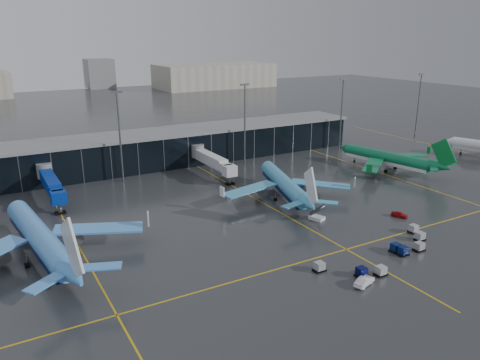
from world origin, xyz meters
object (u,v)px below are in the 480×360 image
service_van_red (399,214)px  baggage_carts (391,252)px  airliner_arkefly (37,223)px  mobile_airstair (317,216)px  airliner_aer_lingus (387,151)px  airliner_klm_near (284,175)px  service_van_white (364,281)px

service_van_red → baggage_carts: bearing=-166.7°
airliner_arkefly → mobile_airstair: airliner_arkefly is taller
airliner_arkefly → mobile_airstair: size_ratio=12.15×
airliner_aer_lingus → mobile_airstair: (-44.28, -21.90, -5.23)m
airliner_arkefly → mobile_airstair: bearing=-17.3°
baggage_carts → service_van_red: 21.15m
airliner_arkefly → service_van_red: airliner_arkefly is taller
baggage_carts → mobile_airstair: (-0.75, 21.16, 0.01)m
airliner_arkefly → service_van_red: 76.66m
airliner_klm_near → service_van_red: 29.14m
airliner_arkefly → airliner_klm_near: (58.64, 5.60, -0.81)m
service_van_white → airliner_klm_near: bearing=-35.5°
airliner_arkefly → service_van_white: (45.27, -37.13, -6.27)m
airliner_aer_lingus → service_van_red: airliner_aer_lingus is taller
service_van_red → service_van_white: 34.37m
mobile_airstair → airliner_aer_lingus: bearing=6.5°
airliner_klm_near → airliner_aer_lingus: bearing=25.0°
airliner_klm_near → baggage_carts: bearing=-74.9°
airliner_arkefly → baggage_carts: size_ratio=1.51×
baggage_carts → service_van_white: baggage_carts is taller
airliner_arkefly → mobile_airstair: (56.72, -10.33, -6.24)m
service_van_red → service_van_white: (-28.86, -18.67, 0.11)m
airliner_klm_near → baggage_carts: size_ratio=1.34×
airliner_aer_lingus → mobile_airstair: bearing=-164.8°
airliner_klm_near → airliner_aer_lingus: 42.78m
baggage_carts → airliner_klm_near: bearing=88.2°
baggage_carts → service_van_white: size_ratio=6.72×
airliner_klm_near → service_van_white: 45.10m
mobile_airstair → service_van_red: size_ratio=1.02×
airliner_klm_near → mobile_airstair: bearing=-79.9°
airliner_klm_near → service_van_white: bearing=-90.4°
airliner_aer_lingus → service_van_white: 74.20m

